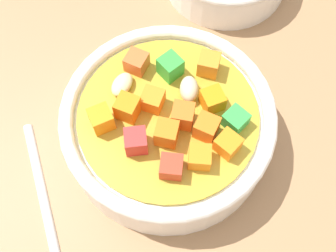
% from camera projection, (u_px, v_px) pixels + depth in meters
% --- Properties ---
extents(ground_plane, '(1.40, 1.40, 0.02)m').
position_uv_depth(ground_plane, '(168.00, 142.00, 0.43)').
color(ground_plane, '#9E754F').
extents(soup_bowl_main, '(0.19, 0.19, 0.07)m').
position_uv_depth(soup_bowl_main, '(168.00, 124.00, 0.39)').
color(soup_bowl_main, white).
rests_on(soup_bowl_main, ground_plane).
extents(spoon, '(0.10, 0.21, 0.01)m').
position_uv_depth(spoon, '(54.00, 250.00, 0.37)').
color(spoon, silver).
rests_on(spoon, ground_plane).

